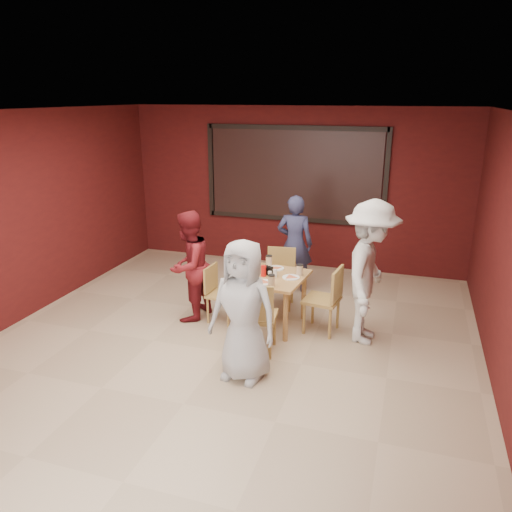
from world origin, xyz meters
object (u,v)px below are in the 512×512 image
(chair_right, at_px, (328,296))
(chair_back, at_px, (280,274))
(diner_right, at_px, (370,273))
(diner_left, at_px, (189,266))
(dining_table, at_px, (270,281))
(chair_front, at_px, (256,314))
(diner_back, at_px, (295,244))
(chair_left, at_px, (218,290))
(diner_front, at_px, (243,311))

(chair_right, bearing_deg, chair_back, 139.66)
(chair_right, distance_m, diner_right, 0.65)
(chair_back, height_order, diner_left, diner_left)
(dining_table, relative_size, chair_front, 1.06)
(chair_back, height_order, diner_right, diner_right)
(chair_back, distance_m, chair_right, 1.07)
(dining_table, bearing_deg, diner_back, 89.48)
(diner_right, bearing_deg, dining_table, 91.75)
(chair_left, xyz_separation_m, diner_right, (2.00, 0.03, 0.46))
(chair_front, xyz_separation_m, chair_left, (-0.79, 0.75, -0.08))
(chair_front, xyz_separation_m, diner_back, (-0.06, 2.16, 0.24))
(diner_back, relative_size, diner_right, 0.85)
(diner_left, bearing_deg, chair_back, 135.55)
(chair_right, height_order, diner_front, diner_front)
(chair_front, height_order, chair_back, chair_front)
(chair_front, bearing_deg, chair_right, 49.96)
(chair_left, relative_size, diner_left, 0.51)
(chair_front, distance_m, chair_back, 1.53)
(chair_back, height_order, chair_right, chair_right)
(chair_right, bearing_deg, chair_left, -176.99)
(chair_left, height_order, diner_back, diner_back)
(chair_back, distance_m, diner_left, 1.37)
(diner_back, bearing_deg, chair_back, 81.07)
(dining_table, xyz_separation_m, diner_back, (0.01, 1.34, 0.14))
(chair_left, bearing_deg, diner_back, 62.61)
(diner_left, relative_size, diner_right, 0.84)
(chair_front, distance_m, diner_right, 1.49)
(diner_back, distance_m, diner_right, 1.88)
(chair_right, relative_size, diner_front, 0.57)
(diner_front, bearing_deg, chair_left, 129.68)
(chair_front, bearing_deg, chair_left, 136.24)
(diner_left, bearing_deg, diner_back, 150.33)
(chair_front, xyz_separation_m, chair_right, (0.70, 0.83, -0.02))
(chair_back, height_order, diner_front, diner_front)
(dining_table, distance_m, chair_right, 0.78)
(dining_table, height_order, chair_right, chair_right)
(diner_front, distance_m, diner_back, 2.67)
(chair_back, distance_m, diner_back, 0.70)
(chair_right, bearing_deg, dining_table, -179.20)
(chair_back, xyz_separation_m, chair_right, (0.81, -0.69, 0.02))
(dining_table, distance_m, diner_front, 1.35)
(dining_table, height_order, diner_right, diner_right)
(chair_right, distance_m, diner_back, 1.55)
(chair_back, height_order, diner_back, diner_back)
(chair_front, relative_size, chair_back, 1.08)
(chair_left, bearing_deg, diner_front, -57.53)
(chair_front, distance_m, chair_left, 1.09)
(diner_front, bearing_deg, chair_back, 101.03)
(diner_left, bearing_deg, dining_table, 104.04)
(diner_right, bearing_deg, chair_right, 87.75)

